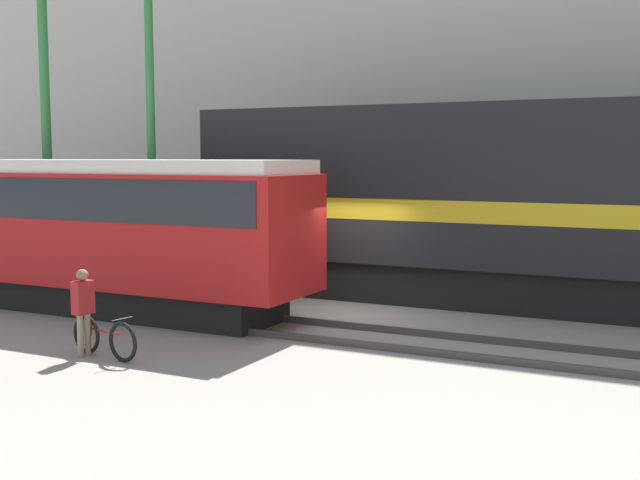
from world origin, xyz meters
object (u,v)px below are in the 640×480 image
person (83,304)px  utility_pole_center (151,122)px  freight_locomotive (526,201)px  utility_pole_left (45,107)px  bicycle (104,338)px  streetcar (60,223)px

person → utility_pole_center: 7.57m
freight_locomotive → person: 10.41m
person → utility_pole_left: 9.84m
person → utility_pole_left: (-6.75, 5.94, 3.99)m
freight_locomotive → utility_pole_left: bearing=-169.3°
bicycle → utility_pole_left: bearing=140.6°
freight_locomotive → person: (-6.00, -8.36, -1.57)m
streetcar → bicycle: streetcar is taller
streetcar → bicycle: 5.79m
utility_pole_left → utility_pole_center: bearing=0.0°
bicycle → utility_pole_left: 10.31m
freight_locomotive → utility_pole_left: 13.20m
streetcar → utility_pole_center: (0.85, 2.42, 2.46)m
streetcar → person: size_ratio=8.16×
bicycle → utility_pole_center: utility_pole_center is taller
bicycle → utility_pole_left: (-7.14, 5.86, 4.58)m
person → utility_pole_left: size_ratio=0.16×
freight_locomotive → streetcar: (-9.96, -4.84, -0.52)m
bicycle → person: 0.72m
utility_pole_center → utility_pole_left: bearing=180.0°
streetcar → bicycle: (4.36, -3.44, -1.65)m
freight_locomotive → streetcar: bearing=-154.1°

